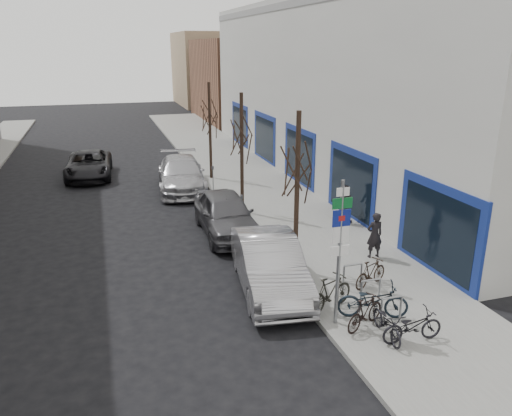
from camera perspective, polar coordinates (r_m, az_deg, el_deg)
ground at (r=13.53m, az=-0.49°, el=-15.07°), size 120.00×120.00×0.00m
sidewalk_east at (r=23.42m, az=2.90°, el=-0.16°), size 5.00×70.00×0.15m
commercial_building at (r=33.73m, az=20.13°, el=12.95°), size 20.00×32.00×10.00m
brick_building_far at (r=53.49m, az=0.34°, el=14.44°), size 12.00×14.00×8.00m
tan_building_far at (r=68.01m, az=-3.25°, el=15.62°), size 13.00×12.00×9.00m
highway_sign_pole at (r=13.19m, az=9.55°, el=-4.17°), size 0.55×0.10×4.20m
bike_rack at (r=15.05m, az=12.96°, el=-9.02°), size 0.66×2.26×0.83m
tree_near at (r=15.85m, az=4.81°, el=6.02°), size 1.80×1.80×5.50m
tree_mid at (r=21.90m, az=-1.66°, el=9.43°), size 1.80×1.80×5.50m
tree_far at (r=28.16m, az=-5.35°, el=11.29°), size 1.80×1.80×5.50m
meter_front at (r=16.22m, az=3.70°, el=-5.51°), size 0.10×0.08×1.27m
meter_mid at (r=21.11m, az=-1.65°, el=0.20°), size 0.10×0.08×1.27m
meter_back at (r=26.24m, az=-4.94°, el=3.72°), size 0.10×0.08×1.27m
bike_near_left at (r=13.64m, az=14.80°, el=-12.36°), size 0.61×1.59×0.95m
bike_near_right at (r=13.92m, az=12.37°, el=-11.53°), size 1.58×1.08×0.93m
bike_mid_curb at (r=14.39m, az=13.24°, el=-9.96°), size 2.05×1.25×1.20m
bike_mid_inner at (r=14.57m, az=8.46°, el=-9.54°), size 1.85×1.17×1.08m
bike_far_curb at (r=13.62m, az=17.46°, el=-12.50°), size 1.69×0.58×1.02m
bike_far_inner at (r=16.19m, az=12.98°, el=-7.21°), size 1.56×1.02×0.91m
parked_car_front at (r=15.74m, az=1.53°, el=-6.47°), size 2.48×5.41×1.72m
parked_car_mid at (r=20.37m, az=-3.49°, el=-0.67°), size 2.12×5.09×1.72m
parked_car_back at (r=26.99m, az=-8.53°, el=3.86°), size 3.02×6.12×1.71m
lane_car at (r=30.87m, az=-18.56°, el=4.71°), size 2.80×5.55×1.51m
pedestrian_near at (r=18.21m, az=13.39°, el=-3.03°), size 0.62×0.42×1.68m
pedestrian_far at (r=21.58m, az=9.99°, el=0.51°), size 0.73×0.63×1.67m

